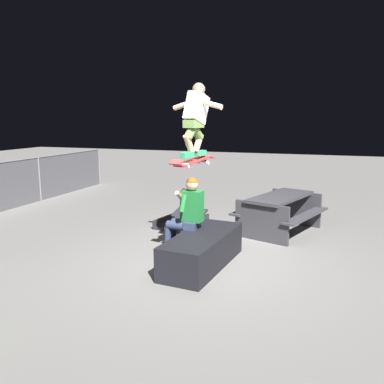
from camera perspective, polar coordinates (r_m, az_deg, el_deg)
ground_plane at (r=6.47m, az=1.99°, el=-9.87°), size 40.00×40.00×0.00m
ledge_box_main at (r=6.19m, az=1.53°, el=-8.35°), size 1.88×0.86×0.50m
person_sitting_on_ledge at (r=6.42m, az=-0.87°, el=-3.05°), size 0.60×0.77×1.34m
skateboard at (r=6.18m, az=0.23°, el=4.47°), size 1.04×0.45×0.13m
skater_airborne at (r=6.19m, az=0.53°, el=10.86°), size 0.64×0.88×1.12m
kicker_ramp at (r=8.47m, az=-1.49°, el=-4.43°), size 1.22×0.93×0.39m
picnic_table_back at (r=8.11m, az=12.56°, el=-2.20°), size 2.04×1.82×0.75m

